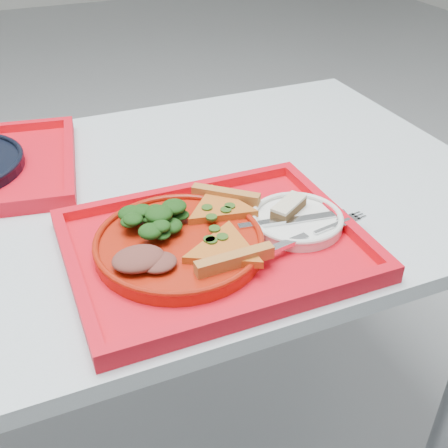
{
  "coord_description": "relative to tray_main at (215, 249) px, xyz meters",
  "views": [
    {
      "loc": [
        -0.06,
        -0.87,
        1.28
      ],
      "look_at": [
        0.22,
        -0.18,
        0.78
      ],
      "focal_mm": 45.0,
      "sensor_mm": 36.0,
      "label": 1
    }
  ],
  "objects": [
    {
      "name": "fork",
      "position": [
        0.15,
        -0.05,
        0.02
      ],
      "size": [
        0.19,
        0.05,
        0.01
      ],
      "primitive_type": "cube",
      "rotation": [
        0.0,
        0.0,
        0.17
      ],
      "color": "silver",
      "rests_on": "side_plate"
    },
    {
      "name": "knife",
      "position": [
        0.14,
        -0.0,
        0.02
      ],
      "size": [
        0.19,
        0.04,
        0.01
      ],
      "primitive_type": "cube",
      "rotation": [
        0.0,
        0.0,
        -0.14
      ],
      "color": "silver",
      "rests_on": "side_plate"
    },
    {
      "name": "side_plate",
      "position": [
        0.14,
        0.0,
        0.01
      ],
      "size": [
        0.15,
        0.15,
        0.01
      ],
      "primitive_type": "cylinder",
      "color": "white",
      "rests_on": "tray_main"
    },
    {
      "name": "dessert_bar",
      "position": [
        0.14,
        0.02,
        0.03
      ],
      "size": [
        0.08,
        0.06,
        0.02
      ],
      "rotation": [
        0.0,
        0.0,
        0.56
      ],
      "color": "#472F17",
      "rests_on": "side_plate"
    },
    {
      "name": "pizza_slice_a",
      "position": [
        -0.0,
        -0.04,
        0.03
      ],
      "size": [
        0.12,
        0.14,
        0.02
      ],
      "primitive_type": null,
      "rotation": [
        0.0,
        0.0,
        1.6
      ],
      "color": "orange",
      "rests_on": "dinner_plate"
    },
    {
      "name": "tray_main",
      "position": [
        0.0,
        0.0,
        0.0
      ],
      "size": [
        0.45,
        0.35,
        0.01
      ],
      "primitive_type": "cube",
      "rotation": [
        0.0,
        0.0,
        -0.0
      ],
      "color": "red",
      "rests_on": "table"
    },
    {
      "name": "pizza_slice_b",
      "position": [
        0.04,
        0.07,
        0.03
      ],
      "size": [
        0.17,
        0.18,
        0.02
      ],
      "primitive_type": null,
      "rotation": [
        0.0,
        0.0,
        4.0
      ],
      "color": "orange",
      "rests_on": "dinner_plate"
    },
    {
      "name": "dinner_plate",
      "position": [
        -0.05,
        0.01,
        0.02
      ],
      "size": [
        0.26,
        0.26,
        0.02
      ],
      "primitive_type": "cylinder",
      "color": "#A11B0A",
      "rests_on": "tray_main"
    },
    {
      "name": "table",
      "position": [
        -0.2,
        0.21,
        -0.08
      ],
      "size": [
        1.6,
        0.8,
        0.75
      ],
      "color": "#AFBBC4",
      "rests_on": "ground"
    },
    {
      "name": "salad_heap",
      "position": [
        -0.07,
        0.05,
        0.05
      ],
      "size": [
        0.1,
        0.09,
        0.05
      ],
      "primitive_type": "ellipsoid",
      "color": "black",
      "rests_on": "dinner_plate"
    },
    {
      "name": "meat_portion",
      "position": [
        -0.13,
        -0.02,
        0.04
      ],
      "size": [
        0.08,
        0.06,
        0.02
      ],
      "primitive_type": "ellipsoid",
      "color": "brown",
      "rests_on": "dinner_plate"
    }
  ]
}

